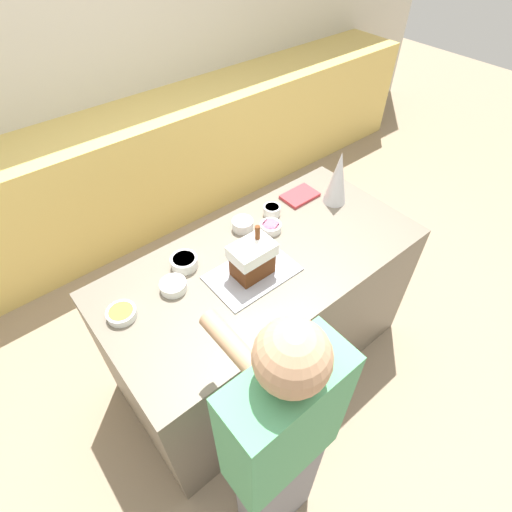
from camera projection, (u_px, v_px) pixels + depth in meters
ground_plane at (262, 354)px, 2.61m from camera, size 12.00×12.00×0.00m
wall_back at (77, 58)px, 2.79m from camera, size 8.00×0.05×2.60m
back_cabinet_block at (126, 177)px, 3.20m from camera, size 6.00×0.60×0.95m
kitchen_island at (263, 313)px, 2.30m from camera, size 1.66×0.81×0.89m
baking_tray at (252, 273)px, 1.91m from camera, size 0.42×0.28×0.01m
gingerbread_house at (252, 259)px, 1.84m from camera, size 0.20×0.14×0.25m
decorative_tree at (338, 178)px, 2.20m from camera, size 0.13×0.13×0.32m
candy_bowl_near_tray_left at (184, 262)px, 1.93m from camera, size 0.13×0.13×0.05m
candy_bowl_near_tray_right at (271, 227)px, 2.12m from camera, size 0.12×0.12×0.04m
candy_bowl_far_right at (122, 313)px, 1.73m from camera, size 0.13×0.13×0.04m
candy_bowl_far_left at (173, 286)px, 1.83m from camera, size 0.12×0.12×0.04m
candy_bowl_center_rear at (272, 210)px, 2.21m from camera, size 0.09×0.09×0.05m
candy_bowl_beside_tree at (243, 224)px, 2.12m from camera, size 0.11×0.11×0.05m
cookbook at (300, 196)px, 2.33m from camera, size 0.21×0.14×0.02m
person at (280, 450)px, 1.44m from camera, size 0.41×0.51×1.55m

